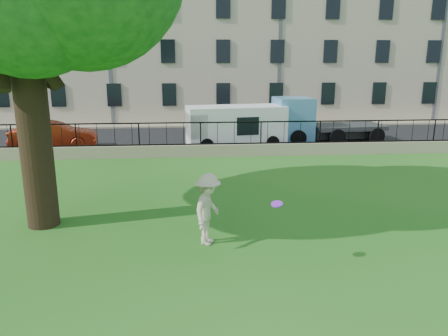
{
  "coord_description": "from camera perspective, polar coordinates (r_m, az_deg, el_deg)",
  "views": [
    {
      "loc": [
        -0.54,
        -9.23,
        4.81
      ],
      "look_at": [
        0.48,
        3.5,
        1.55
      ],
      "focal_mm": 35.0,
      "sensor_mm": 36.0,
      "label": 1
    }
  ],
  "objects": [
    {
      "name": "ground",
      "position": [
        10.42,
        -1.12,
        -13.19
      ],
      "size": [
        120.0,
        120.0,
        0.0
      ],
      "primitive_type": "plane",
      "color": "#1C5E16",
      "rests_on": "ground"
    },
    {
      "name": "retaining_wall",
      "position": [
        21.71,
        -3.05,
        2.29
      ],
      "size": [
        50.0,
        0.4,
        0.6
      ],
      "primitive_type": "cube",
      "color": "gray",
      "rests_on": "ground"
    },
    {
      "name": "iron_railing",
      "position": [
        21.54,
        -3.08,
        4.51
      ],
      "size": [
        50.0,
        0.05,
        1.13
      ],
      "color": "black",
      "rests_on": "retaining_wall"
    },
    {
      "name": "street",
      "position": [
        26.37,
        -3.33,
        3.78
      ],
      "size": [
        60.0,
        9.0,
        0.01
      ],
      "primitive_type": "cube",
      "color": "black",
      "rests_on": "ground"
    },
    {
      "name": "sidewalk",
      "position": [
        31.49,
        -3.55,
        5.6
      ],
      "size": [
        60.0,
        1.4,
        0.12
      ],
      "primitive_type": "cube",
      "color": "gray",
      "rests_on": "ground"
    },
    {
      "name": "building_row",
      "position": [
        36.86,
        -3.9,
        17.54
      ],
      "size": [
        56.4,
        10.4,
        13.8
      ],
      "color": "#B0A58C",
      "rests_on": "ground"
    },
    {
      "name": "man",
      "position": [
        11.43,
        -2.1,
        -5.4
      ],
      "size": [
        1.13,
        1.41,
        1.91
      ],
      "primitive_type": "imported",
      "rotation": [
        0.0,
        0.0,
        1.17
      ],
      "color": "beige",
      "rests_on": "ground"
    },
    {
      "name": "frisbee",
      "position": [
        10.04,
        6.92,
        -4.7
      ],
      "size": [
        0.29,
        0.29,
        0.12
      ],
      "primitive_type": "cylinder",
      "rotation": [
        0.21,
        -0.14,
        0.06
      ],
      "color": "#8D27E0"
    },
    {
      "name": "red_sedan",
      "position": [
        25.24,
        -21.33,
        4.01
      ],
      "size": [
        4.59,
        2.13,
        1.46
      ],
      "primitive_type": "imported",
      "rotation": [
        0.0,
        0.0,
        1.71
      ],
      "color": "maroon",
      "rests_on": "street"
    },
    {
      "name": "white_van",
      "position": [
        24.05,
        1.56,
        5.45
      ],
      "size": [
        5.53,
        2.76,
        2.22
      ],
      "primitive_type": "cube",
      "rotation": [
        0.0,
        0.0,
        0.13
      ],
      "color": "white",
      "rests_on": "street"
    },
    {
      "name": "blue_truck",
      "position": [
        26.12,
        13.34,
        6.18
      ],
      "size": [
        6.32,
        2.69,
        2.59
      ],
      "primitive_type": "cube",
      "rotation": [
        0.0,
        0.0,
        0.08
      ],
      "color": "#528EC0",
      "rests_on": "street"
    }
  ]
}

